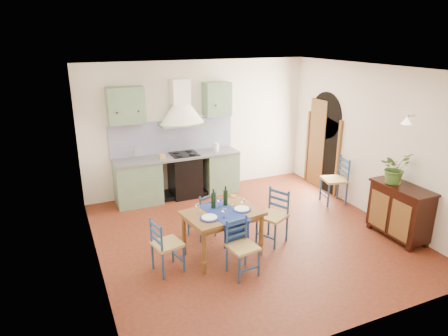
{
  "coord_description": "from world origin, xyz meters",
  "views": [
    {
      "loc": [
        -2.88,
        -5.43,
        3.3
      ],
      "look_at": [
        -0.37,
        0.3,
        1.19
      ],
      "focal_mm": 32.0,
      "sensor_mm": 36.0,
      "label": 1
    }
  ],
  "objects_px": {
    "chair_near": "(242,247)",
    "potted_plant": "(395,168)",
    "dining_table": "(223,217)",
    "sideboard": "(400,210)"
  },
  "relations": [
    {
      "from": "dining_table",
      "to": "sideboard",
      "type": "distance_m",
      "value": 3.02
    },
    {
      "from": "dining_table",
      "to": "potted_plant",
      "type": "xyz_separation_m",
      "value": [
        2.89,
        -0.48,
        0.55
      ]
    },
    {
      "from": "dining_table",
      "to": "sideboard",
      "type": "relative_size",
      "value": 1.19
    },
    {
      "from": "chair_near",
      "to": "potted_plant",
      "type": "relative_size",
      "value": 1.55
    },
    {
      "from": "chair_near",
      "to": "potted_plant",
      "type": "xyz_separation_m",
      "value": [
        2.85,
        0.1,
        0.77
      ]
    },
    {
      "from": "potted_plant",
      "to": "dining_table",
      "type": "bearing_deg",
      "value": 170.51
    },
    {
      "from": "dining_table",
      "to": "chair_near",
      "type": "relative_size",
      "value": 1.51
    },
    {
      "from": "dining_table",
      "to": "chair_near",
      "type": "bearing_deg",
      "value": -86.14
    },
    {
      "from": "chair_near",
      "to": "sideboard",
      "type": "xyz_separation_m",
      "value": [
        2.9,
        -0.09,
        0.08
      ]
    },
    {
      "from": "chair_near",
      "to": "potted_plant",
      "type": "height_order",
      "value": "potted_plant"
    }
  ]
}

